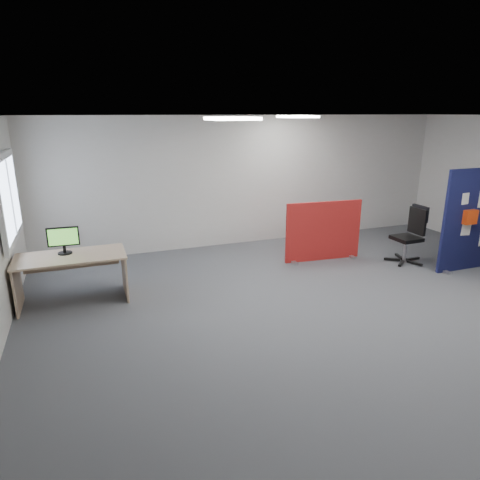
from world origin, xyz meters
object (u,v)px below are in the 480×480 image
object	(u,v)px
red_divider	(323,232)
office_chair	(412,231)
second_desk	(72,266)
monitor_second	(63,239)

from	to	relation	value
red_divider	office_chair	distance (m)	1.65
red_divider	office_chair	size ratio (longest dim) A/B	1.44
second_desk	office_chair	distance (m)	6.01
office_chair	monitor_second	bearing A→B (deg)	174.60
red_divider	monitor_second	xyz separation A→B (m)	(-4.57, -0.25, 0.39)
red_divider	office_chair	xyz separation A→B (m)	(1.50, -0.67, 0.04)
red_divider	office_chair	bearing A→B (deg)	-19.69
red_divider	monitor_second	size ratio (longest dim) A/B	3.40
second_desk	monitor_second	xyz separation A→B (m)	(-0.07, 0.08, 0.40)
second_desk	monitor_second	size ratio (longest dim) A/B	3.47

